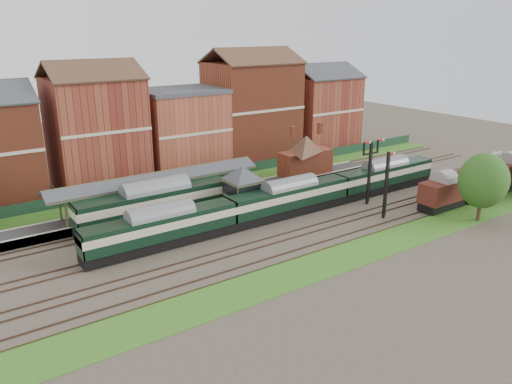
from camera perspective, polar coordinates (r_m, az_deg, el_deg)
ground at (r=58.98m, az=2.70°, el=-2.93°), size 160.00×160.00×0.00m
grass_back at (r=71.64m, az=-5.02°, el=0.94°), size 90.00×4.50×0.06m
grass_front at (r=50.72m, az=10.95°, el=-6.91°), size 90.00×5.00×0.06m
fence at (r=73.11m, az=-5.82°, el=1.86°), size 90.00×0.12×1.50m
platform at (r=64.00m, az=-6.15°, el=-0.80°), size 55.00×3.40×1.00m
signal_box at (r=58.79m, az=-1.50°, el=0.32°), size 5.40×5.40×6.00m
brick_hut at (r=63.89m, az=4.54°, el=-0.13°), size 3.20×2.64×2.94m
station_building at (r=72.23m, az=5.70°, el=4.30°), size 8.10×8.10×5.90m
canopy at (r=60.32m, az=-11.30°, el=1.82°), size 26.00×3.89×4.08m
semaphore_bracket at (r=63.54m, az=12.85°, el=2.60°), size 3.60×0.25×8.18m
semaphore_siding at (r=59.36m, az=14.64°, el=0.87°), size 1.23×0.25×8.00m
yard_lamp at (r=68.03m, az=25.32°, el=1.74°), size 2.60×0.22×7.00m
town_backdrop at (r=77.63m, az=-8.60°, el=7.47°), size 69.00×10.00×16.00m
dmu_train at (r=59.07m, az=3.87°, el=-0.62°), size 49.20×2.59×3.78m
platform_railcar at (r=57.52m, az=-11.32°, el=-1.20°), size 18.46×2.91×4.25m
goods_van_a at (r=65.02m, az=20.58°, el=-0.05°), size 6.31×2.73×3.83m
goods_van_b at (r=70.79m, az=23.98°, el=1.09°), size 6.72×2.91×4.07m
goods_van_c at (r=77.04m, az=26.93°, el=1.99°), size 6.74×2.92×4.09m
tree_far at (r=61.94m, az=24.56°, el=1.17°), size 5.50×5.50×8.03m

